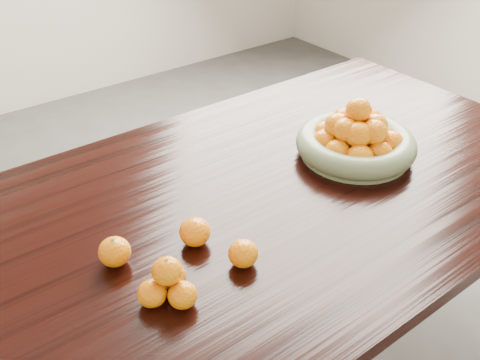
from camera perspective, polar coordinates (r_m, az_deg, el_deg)
dining_table at (r=1.38m, az=-0.39°, el=-5.46°), size 2.00×1.00×0.75m
fruit_bowl at (r=1.53m, az=12.25°, el=4.18°), size 0.33×0.33×0.17m
orange_pyramid at (r=1.06m, az=-7.65°, el=-10.88°), size 0.11×0.12×0.10m
loose_orange_0 at (r=1.16m, az=-13.23°, el=-7.46°), size 0.07×0.07×0.06m
loose_orange_1 at (r=1.13m, az=0.33°, el=-7.85°), size 0.06×0.06×0.06m
loose_orange_2 at (r=1.19m, az=-4.84°, el=-5.54°), size 0.07×0.07×0.06m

